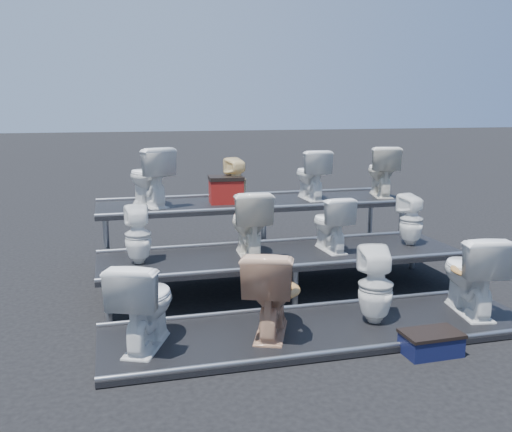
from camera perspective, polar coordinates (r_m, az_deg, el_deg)
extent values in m
plane|color=black|center=(6.79, 2.61, -7.51)|extent=(80.00, 80.00, 0.00)
cube|color=black|center=(5.63, 6.62, -11.29)|extent=(4.20, 1.20, 0.06)
cube|color=black|center=(6.72, 2.63, -5.65)|extent=(4.20, 1.20, 0.46)
cube|color=black|center=(7.88, -0.17, -1.61)|extent=(4.20, 1.20, 0.86)
imported|color=white|center=(5.14, -11.11, -8.52)|extent=(0.72, 0.90, 0.80)
imported|color=tan|center=(5.31, 1.44, -7.48)|extent=(0.73, 0.93, 0.83)
imported|color=white|center=(5.70, 11.87, -6.80)|extent=(0.40, 0.41, 0.75)
imported|color=white|center=(6.22, 20.68, -5.37)|extent=(0.60, 0.89, 0.84)
imported|color=white|center=(6.30, -11.71, -1.86)|extent=(0.30, 0.30, 0.64)
imported|color=white|center=(6.46, -0.68, -0.70)|extent=(0.47, 0.78, 0.77)
imported|color=white|center=(6.78, 7.48, -0.71)|extent=(0.39, 0.66, 0.66)
imported|color=white|center=(7.24, 15.27, -0.37)|extent=(0.34, 0.35, 0.63)
imported|color=white|center=(7.51, -10.65, 3.90)|extent=(0.68, 0.86, 0.77)
imported|color=#F6DA9A|center=(7.69, -1.98, 3.60)|extent=(0.34, 0.34, 0.60)
imported|color=white|center=(7.98, 5.52, 4.18)|extent=(0.39, 0.68, 0.69)
imported|color=white|center=(8.41, 12.45, 4.43)|extent=(0.56, 0.79, 0.72)
cube|color=maroon|center=(7.66, -3.02, 2.47)|extent=(0.46, 0.38, 0.31)
cube|color=#0E1234|center=(5.37, 17.09, -12.19)|extent=(0.50, 0.31, 0.18)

